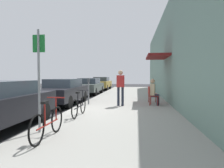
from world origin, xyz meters
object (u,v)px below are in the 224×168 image
at_px(street_sign, 39,72).
at_px(bicycle_0, 48,123).
at_px(parked_car_3, 101,83).
at_px(bicycle_1, 79,106).
at_px(seated_patron_0, 154,91).
at_px(parked_car_2, 89,86).
at_px(cafe_chair_1, 151,93).
at_px(parking_meter, 89,89).
at_px(cafe_chair_0, 153,95).
at_px(parked_car_1, 63,91).
at_px(pedestrian_standing, 120,85).

bearing_deg(street_sign, bicycle_0, -46.96).
xyz_separation_m(parked_car_3, bicycle_0, (1.94, -18.00, -0.26)).
bearing_deg(bicycle_1, seated_patron_0, 46.35).
relative_size(parked_car_3, bicycle_0, 2.57).
bearing_deg(parked_car_2, cafe_chair_1, -49.75).
distance_m(parking_meter, cafe_chair_0, 3.18).
bearing_deg(parked_car_1, bicycle_0, -72.34).
distance_m(cafe_chair_0, seated_patron_0, 0.20).
height_order(parking_meter, seated_patron_0, parking_meter).
bearing_deg(parked_car_2, street_sign, -82.63).
bearing_deg(street_sign, parked_car_3, 94.89).
bearing_deg(pedestrian_standing, bicycle_0, -103.42).
bearing_deg(parked_car_3, seated_patron_0, -68.89).
bearing_deg(parked_car_2, pedestrian_standing, -65.10).
height_order(parked_car_2, parked_car_3, parked_car_3).
distance_m(bicycle_0, bicycle_1, 2.61).
xyz_separation_m(seated_patron_0, pedestrian_standing, (-1.60, -0.40, 0.30)).
xyz_separation_m(parked_car_3, parking_meter, (1.55, -12.45, 0.15)).
bearing_deg(parked_car_3, bicycle_1, -82.90).
height_order(cafe_chair_0, pedestrian_standing, pedestrian_standing).
bearing_deg(parked_car_1, parking_meter, -19.62).
xyz_separation_m(cafe_chair_0, seated_patron_0, (0.06, -0.01, 0.19)).
distance_m(street_sign, bicycle_0, 1.33).
xyz_separation_m(parked_car_1, parked_car_3, (0.00, 11.90, 0.01)).
bearing_deg(parking_meter, parked_car_3, 97.10).
bearing_deg(bicycle_1, parked_car_1, 118.77).
bearing_deg(street_sign, seated_patron_0, 57.44).
distance_m(parked_car_1, bicycle_0, 6.41).
distance_m(parked_car_1, parked_car_3, 11.90).
relative_size(parking_meter, cafe_chair_0, 1.52).
bearing_deg(bicycle_0, bicycle_1, 90.55).
bearing_deg(pedestrian_standing, parked_car_2, 114.90).
xyz_separation_m(cafe_chair_0, cafe_chair_1, (-0.00, 0.87, 0.00)).
bearing_deg(bicycle_1, parked_car_3, 97.10).
xyz_separation_m(bicycle_0, pedestrian_standing, (1.24, 5.21, 0.64)).
bearing_deg(parking_meter, cafe_chair_0, 1.34).
relative_size(parked_car_1, seated_patron_0, 3.41).
xyz_separation_m(parked_car_2, seated_patron_0, (4.78, -6.46, 0.10)).
bearing_deg(seated_patron_0, cafe_chair_0, 169.07).
height_order(street_sign, cafe_chair_0, street_sign).
bearing_deg(pedestrian_standing, cafe_chair_1, 39.95).
xyz_separation_m(parking_meter, pedestrian_standing, (1.64, -0.34, 0.23)).
xyz_separation_m(parking_meter, street_sign, (-0.05, -5.07, 0.75)).
bearing_deg(bicycle_0, parked_car_2, 99.14).
xyz_separation_m(parking_meter, seated_patron_0, (3.23, 0.06, -0.07)).
distance_m(street_sign, cafe_chair_1, 6.91).
distance_m(bicycle_1, seated_patron_0, 4.16).
height_order(parked_car_2, bicycle_0, parked_car_2).
height_order(parked_car_1, cafe_chair_0, parked_car_1).
bearing_deg(pedestrian_standing, parked_car_3, 103.99).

